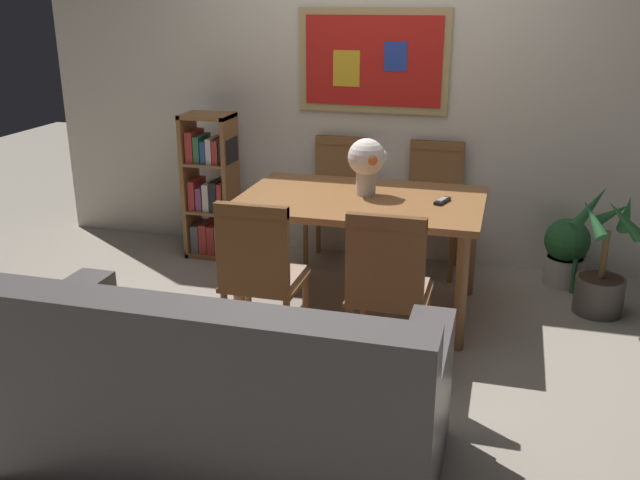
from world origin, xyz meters
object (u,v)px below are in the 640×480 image
object	(u,v)px
dining_chair_far_right	(433,196)
leather_couch	(219,399)
dining_chair_far_left	(337,190)
tv_remote	(442,201)
bookshelf	(212,192)
dining_chair_near_right	(388,282)
dining_chair_near_left	(260,269)
dining_table	(361,212)
potted_ivy	(566,251)
potted_palm	(602,271)
flower_vase	(367,161)

from	to	relation	value
dining_chair_far_right	leather_couch	size ratio (longest dim) A/B	0.51
dining_chair_far_left	dining_chair_far_right	bearing A→B (deg)	0.88
tv_remote	dining_chair_far_right	bearing A→B (deg)	99.64
bookshelf	dining_chair_far_right	bearing A→B (deg)	5.87
dining_chair_near_right	dining_chair_near_left	bearing A→B (deg)	179.77
dining_table	tv_remote	bearing A→B (deg)	2.27
dining_chair_near_left	tv_remote	distance (m)	1.20
dining_chair_near_right	potted_ivy	distance (m)	1.85
bookshelf	dining_chair_near_right	bearing A→B (deg)	-42.89
bookshelf	potted_palm	distance (m)	2.75
potted_ivy	potted_palm	size ratio (longest dim) A/B	0.68
dining_chair_near_right	bookshelf	world-z (taller)	bookshelf
bookshelf	tv_remote	world-z (taller)	bookshelf
dining_chair_far_left	flower_vase	xyz separation A→B (m)	(0.36, -0.73, 0.39)
bookshelf	dining_table	bearing A→B (deg)	-27.17
dining_chair_far_left	potted_palm	bearing A→B (deg)	-15.22
potted_ivy	tv_remote	world-z (taller)	tv_remote
leather_couch	potted_ivy	distance (m)	2.85
dining_table	dining_chair_far_right	size ratio (longest dim) A/B	1.60
potted_ivy	dining_chair_far_left	bearing A→B (deg)	177.43
dining_chair_near_right	tv_remote	xyz separation A→B (m)	(0.17, 0.84, 0.20)
dining_chair_far_left	dining_chair_far_right	xyz separation A→B (m)	(0.69, 0.01, 0.00)
dining_table	dining_chair_near_right	size ratio (longest dim) A/B	1.60
dining_table	dining_chair_near_right	distance (m)	0.89
dining_table	dining_chair_near_left	distance (m)	0.90
leather_couch	potted_palm	size ratio (longest dim) A/B	2.25
bookshelf	leather_couch	bearing A→B (deg)	-65.85
dining_chair_near_right	flower_vase	xyz separation A→B (m)	(-0.30, 0.90, 0.39)
dining_table	bookshelf	bearing A→B (deg)	152.83
potted_palm	flower_vase	world-z (taller)	flower_vase
flower_vase	tv_remote	size ratio (longest dim) A/B	2.13
dining_chair_near_left	flower_vase	distance (m)	1.05
dining_chair_near_right	flower_vase	distance (m)	1.03
dining_chair_far_left	flower_vase	bearing A→B (deg)	-63.76
potted_palm	leather_couch	bearing A→B (deg)	-129.56
dining_chair_near_left	dining_table	bearing A→B (deg)	66.67
dining_chair_far_right	potted_ivy	world-z (taller)	dining_chair_far_right
dining_chair_near_right	dining_chair_far_right	xyz separation A→B (m)	(0.03, 1.64, 0.00)
dining_chair_near_left	flower_vase	size ratio (longest dim) A/B	2.63
dining_chair_far_left	leather_couch	world-z (taller)	dining_chair_far_left
dining_chair_near_right	dining_chair_near_left	world-z (taller)	same
dining_chair_near_right	potted_ivy	world-z (taller)	dining_chair_near_right
leather_couch	potted_ivy	size ratio (longest dim) A/B	3.30
dining_table	potted_ivy	size ratio (longest dim) A/B	2.67
potted_palm	tv_remote	xyz separation A→B (m)	(-0.97, -0.30, 0.46)
dining_chair_near_left	bookshelf	size ratio (longest dim) A/B	0.85
leather_couch	dining_table	bearing A→B (deg)	82.68
leather_couch	tv_remote	size ratio (longest dim) A/B	11.11
dining_chair_far_right	bookshelf	distance (m)	1.63
dining_chair_near_right	flower_vase	bearing A→B (deg)	108.52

